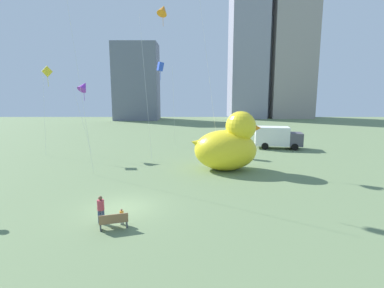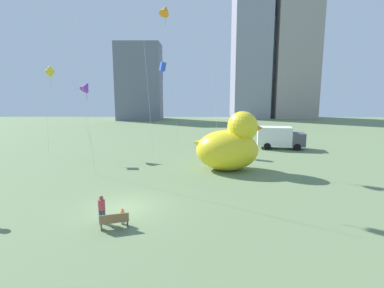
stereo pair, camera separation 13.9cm
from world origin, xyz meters
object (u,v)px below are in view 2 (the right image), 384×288
object	(u,v)px
kite_orange	(165,10)
giant_inflatable_duck	(230,145)
person_adult	(102,208)
kite_purple	(86,86)
kite_blue	(163,67)
box_truck	(279,138)
park_bench	(114,221)
kite_yellow	(50,75)
person_child	(123,215)

from	to	relation	value
kite_orange	giant_inflatable_duck	bearing A→B (deg)	-43.10
person_adult	kite_purple	size ratio (longest dim) A/B	0.18
giant_inflatable_duck	kite_blue	xyz separation A→B (m)	(-7.43, 11.52, 8.08)
kite_blue	person_adult	bearing A→B (deg)	-92.84
kite_purple	box_truck	bearing A→B (deg)	7.26
kite_orange	kite_blue	bearing A→B (deg)	99.42
park_bench	box_truck	xyz separation A→B (m)	(15.44, 23.72, 0.97)
kite_yellow	kite_purple	bearing A→B (deg)	9.66
person_child	giant_inflatable_duck	world-z (taller)	giant_inflatable_duck
park_bench	person_adult	size ratio (longest dim) A/B	1.00
person_adult	person_child	world-z (taller)	person_adult
person_child	kite_purple	size ratio (longest dim) A/B	0.11
person_child	kite_blue	bearing A→B (deg)	90.12
park_bench	person_child	size ratio (longest dim) A/B	1.74
giant_inflatable_duck	kite_yellow	distance (m)	22.41
person_adult	kite_orange	distance (m)	23.64
giant_inflatable_duck	kite_orange	bearing A→B (deg)	136.90
park_bench	kite_blue	size ratio (longest dim) A/B	0.15
kite_blue	kite_purple	distance (m)	9.74
box_truck	kite_orange	world-z (taller)	kite_orange
box_truck	park_bench	bearing A→B (deg)	-123.06
person_adult	box_truck	xyz separation A→B (m)	(16.35, 22.95, 0.55)
kite_orange	kite_purple	size ratio (longest dim) A/B	1.91
person_adult	kite_yellow	xyz separation A→B (m)	(-11.44, 19.24, 8.39)
person_adult	person_child	size ratio (longest dim) A/B	1.74
person_child	kite_blue	world-z (taller)	kite_blue
person_child	kite_purple	bearing A→B (deg)	113.61
kite_purple	park_bench	bearing A→B (deg)	-67.73
giant_inflatable_duck	kite_purple	distance (m)	18.86
giant_inflatable_duck	person_adult	bearing A→B (deg)	-125.74
person_adult	kite_blue	size ratio (longest dim) A/B	0.15
giant_inflatable_duck	kite_purple	world-z (taller)	kite_purple
person_adult	kite_purple	bearing A→B (deg)	110.79
person_adult	kite_blue	bearing A→B (deg)	87.16
person_child	giant_inflatable_duck	size ratio (longest dim) A/B	0.14
giant_inflatable_duck	kite_blue	distance (m)	15.92
person_adult	kite_purple	xyz separation A→B (m)	(-7.56, 19.90, 7.11)
park_bench	kite_yellow	bearing A→B (deg)	121.68
kite_yellow	kite_purple	world-z (taller)	kite_yellow
person_adult	kite_yellow	size ratio (longest dim) A/B	0.16
person_adult	kite_yellow	distance (m)	23.91
kite_yellow	person_adult	bearing A→B (deg)	-59.25
giant_inflatable_duck	kite_purple	xyz separation A→B (m)	(-16.15, 7.95, 5.61)
person_child	kite_orange	bearing A→B (deg)	87.34
giant_inflatable_duck	kite_purple	bearing A→B (deg)	153.79
person_adult	person_child	xyz separation A→B (m)	(1.21, -0.16, -0.38)
kite_yellow	kite_purple	distance (m)	4.14
person_adult	kite_yellow	bearing A→B (deg)	120.75
kite_blue	park_bench	bearing A→B (deg)	-90.60
kite_yellow	kite_orange	bearing A→B (deg)	-4.98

